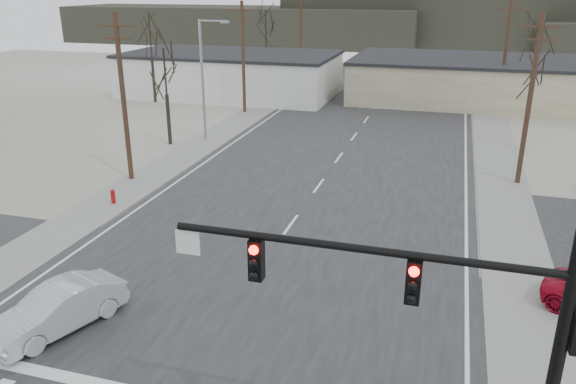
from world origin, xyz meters
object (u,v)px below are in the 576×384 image
Objects in this scene: traffic_signal_mast at (463,327)px; car_far_b at (380,63)px; fire_hydrant at (113,196)px; car_far_a at (422,89)px; sedan_crossing at (58,309)px.

car_far_b is at bearing 98.93° from traffic_signal_mast.
car_far_a reaches higher than fire_hydrant.
sedan_crossing reaches higher than fire_hydrant.
fire_hydrant is 39.70m from car_far_a.
car_far_b reaches higher than fire_hydrant.
fire_hydrant is 12.07m from sedan_crossing.
fire_hydrant is at bearing 48.74° from car_far_a.
traffic_signal_mast is 1.77× the size of car_far_a.
traffic_signal_mast is 51.62m from car_far_a.
car_far_a is (-3.99, 51.31, -3.89)m from traffic_signal_mast.
traffic_signal_mast reaches higher than car_far_b.
sedan_crossing is (4.95, -11.00, 0.38)m from fire_hydrant.
sedan_crossing is 68.03m from car_far_b.
car_far_b is (-11.19, 71.20, -3.93)m from traffic_signal_mast.
car_far_b is (-7.20, 19.89, -0.04)m from car_far_a.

